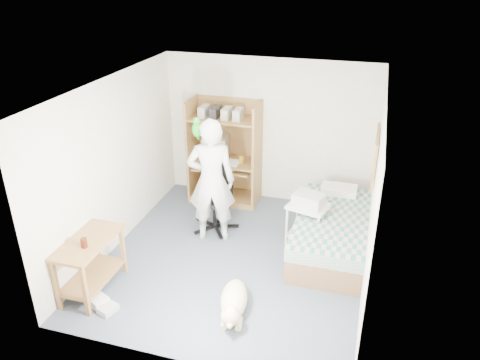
% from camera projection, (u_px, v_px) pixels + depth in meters
% --- Properties ---
extents(floor, '(4.00, 4.00, 0.00)m').
position_uv_depth(floor, '(235.00, 257.00, 6.77)').
color(floor, '#46525F').
rests_on(floor, ground).
extents(wall_back, '(3.60, 0.02, 2.50)m').
position_uv_depth(wall_back, '(269.00, 131.00, 7.97)').
color(wall_back, silver).
rests_on(wall_back, floor).
extents(wall_right, '(0.02, 4.00, 2.50)m').
position_uv_depth(wall_right, '(374.00, 197.00, 5.78)').
color(wall_right, silver).
rests_on(wall_right, floor).
extents(wall_left, '(0.02, 4.00, 2.50)m').
position_uv_depth(wall_left, '(114.00, 164.00, 6.69)').
color(wall_left, silver).
rests_on(wall_left, floor).
extents(ceiling, '(3.60, 4.00, 0.02)m').
position_uv_depth(ceiling, '(234.00, 87.00, 5.70)').
color(ceiling, white).
rests_on(ceiling, wall_back).
extents(computer_hutch, '(1.20, 0.63, 1.80)m').
position_uv_depth(computer_hutch, '(225.00, 156.00, 8.10)').
color(computer_hutch, olive).
rests_on(computer_hutch, floor).
extents(bed, '(1.02, 2.02, 0.66)m').
position_uv_depth(bed, '(332.00, 232.00, 6.85)').
color(bed, brown).
rests_on(bed, floor).
extents(side_desk, '(0.50, 1.00, 0.75)m').
position_uv_depth(side_desk, '(90.00, 258.00, 5.91)').
color(side_desk, brown).
rests_on(side_desk, floor).
extents(corkboard, '(0.04, 0.94, 0.66)m').
position_uv_depth(corkboard, '(375.00, 155.00, 6.48)').
color(corkboard, olive).
rests_on(corkboard, wall_right).
extents(office_chair, '(0.65, 0.66, 1.16)m').
position_uv_depth(office_chair, '(215.00, 204.00, 7.39)').
color(office_chair, black).
rests_on(office_chair, floor).
extents(person, '(0.80, 0.63, 1.92)m').
position_uv_depth(person, '(211.00, 181.00, 6.86)').
color(person, silver).
rests_on(person, floor).
extents(parrot, '(0.14, 0.25, 0.39)m').
position_uv_depth(parrot, '(197.00, 128.00, 6.58)').
color(parrot, '#15921A').
rests_on(parrot, person).
extents(dog, '(0.45, 1.01, 0.38)m').
position_uv_depth(dog, '(233.00, 302.00, 5.65)').
color(dog, beige).
rests_on(dog, floor).
extents(printer_cart, '(0.65, 0.58, 0.67)m').
position_uv_depth(printer_cart, '(308.00, 218.00, 6.91)').
color(printer_cart, white).
rests_on(printer_cart, floor).
extents(printer, '(0.49, 0.42, 0.18)m').
position_uv_depth(printer, '(309.00, 199.00, 6.77)').
color(printer, '#BBBBB6').
rests_on(printer, printer_cart).
extents(crt_monitor, '(0.46, 0.48, 0.39)m').
position_uv_depth(crt_monitor, '(216.00, 147.00, 8.09)').
color(crt_monitor, beige).
rests_on(crt_monitor, computer_hutch).
extents(keyboard, '(0.45, 0.16, 0.03)m').
position_uv_depth(keyboard, '(223.00, 167.00, 8.03)').
color(keyboard, beige).
rests_on(keyboard, computer_hutch).
extents(pencil_cup, '(0.08, 0.08, 0.12)m').
position_uv_depth(pencil_cup, '(241.00, 160.00, 7.94)').
color(pencil_cup, gold).
rests_on(pencil_cup, computer_hutch).
extents(drink_glass, '(0.08, 0.08, 0.12)m').
position_uv_depth(drink_glass, '(84.00, 243.00, 5.65)').
color(drink_glass, '#3F140A').
rests_on(drink_glass, side_desk).
extents(floor_box_a, '(0.31, 0.29, 0.10)m').
position_uv_depth(floor_box_a, '(98.00, 300.00, 5.85)').
color(floor_box_a, white).
rests_on(floor_box_a, floor).
extents(floor_box_b, '(0.24, 0.27, 0.08)m').
position_uv_depth(floor_box_b, '(108.00, 309.00, 5.72)').
color(floor_box_b, '#BBBBB5').
rests_on(floor_box_b, floor).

